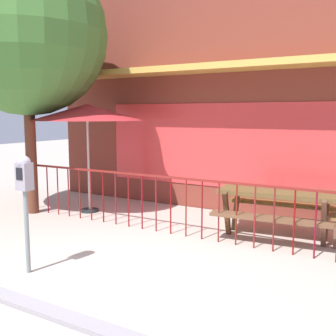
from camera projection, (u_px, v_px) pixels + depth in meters
ground at (106, 280)px, 4.87m from camera, size 40.00×40.00×0.00m
pub_storefront at (237, 78)px, 8.10m from camera, size 8.86×1.27×5.41m
patio_fence_front at (186, 197)px, 6.52m from camera, size 7.47×0.04×0.97m
picnic_table_left at (277, 200)px, 6.48m from camera, size 1.92×1.52×0.79m
patio_umbrella at (87, 113)px, 8.02m from camera, size 2.19×2.19×2.18m
parking_meter_near at (25, 183)px, 4.95m from camera, size 0.18×0.17×1.48m
street_tree at (26, 34)px, 7.73m from camera, size 3.13×3.13×5.07m
curb_edge at (46, 313)px, 4.06m from camera, size 12.41×0.20×0.11m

